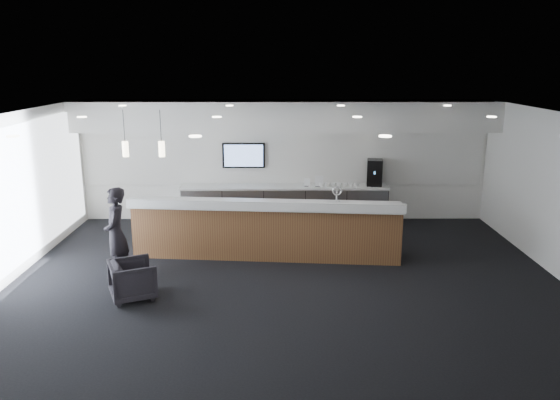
{
  "coord_description": "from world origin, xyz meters",
  "views": [
    {
      "loc": [
        -0.16,
        -9.37,
        3.88
      ],
      "look_at": [
        -0.12,
        1.3,
        1.18
      ],
      "focal_mm": 35.0,
      "sensor_mm": 36.0,
      "label": 1
    }
  ],
  "objects_px": {
    "service_counter": "(266,229)",
    "coffee_machine": "(375,173)",
    "armchair": "(133,280)",
    "lounge_guest": "(116,234)"
  },
  "relations": [
    {
      "from": "service_counter",
      "to": "lounge_guest",
      "type": "xyz_separation_m",
      "value": [
        -2.71,
        -1.16,
        0.28
      ]
    },
    {
      "from": "coffee_machine",
      "to": "lounge_guest",
      "type": "relative_size",
      "value": 0.37
    },
    {
      "from": "armchair",
      "to": "service_counter",
      "type": "bearing_deg",
      "value": -70.74
    },
    {
      "from": "armchair",
      "to": "lounge_guest",
      "type": "bearing_deg",
      "value": 4.97
    },
    {
      "from": "armchair",
      "to": "lounge_guest",
      "type": "height_order",
      "value": "lounge_guest"
    },
    {
      "from": "service_counter",
      "to": "coffee_machine",
      "type": "distance_m",
      "value": 3.6
    },
    {
      "from": "coffee_machine",
      "to": "armchair",
      "type": "bearing_deg",
      "value": -128.48
    },
    {
      "from": "service_counter",
      "to": "coffee_machine",
      "type": "bearing_deg",
      "value": 47.84
    },
    {
      "from": "coffee_machine",
      "to": "armchair",
      "type": "relative_size",
      "value": 0.88
    },
    {
      "from": "armchair",
      "to": "lounge_guest",
      "type": "relative_size",
      "value": 0.43
    }
  ]
}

